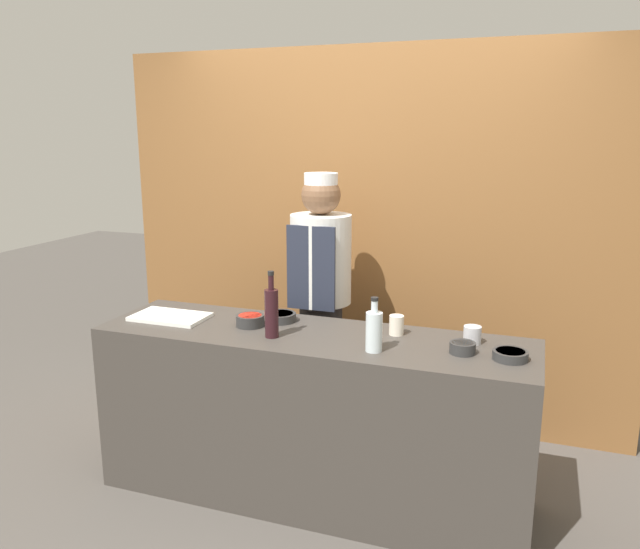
{
  "coord_description": "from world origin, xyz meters",
  "views": [
    {
      "loc": [
        1.03,
        -2.79,
        1.89
      ],
      "look_at": [
        0.0,
        0.12,
        1.17
      ],
      "focal_mm": 35.0,
      "sensor_mm": 36.0,
      "label": 1
    }
  ],
  "objects": [
    {
      "name": "ground_plane",
      "position": [
        0.0,
        0.0,
        0.0
      ],
      "size": [
        14.0,
        14.0,
        0.0
      ],
      "primitive_type": "plane",
      "color": "#4C4742"
    },
    {
      "name": "cabinet_wall",
      "position": [
        0.0,
        1.1,
        1.2
      ],
      "size": [
        3.36,
        0.18,
        2.4
      ],
      "color": "brown",
      "rests_on": "ground_plane"
    },
    {
      "name": "counter",
      "position": [
        0.0,
        0.0,
        0.45
      ],
      "size": [
        2.2,
        0.61,
        0.89
      ],
      "color": "#3D3833",
      "rests_on": "ground_plane"
    },
    {
      "name": "sauce_bowl_purple",
      "position": [
        0.96,
        -0.04,
        0.92
      ],
      "size": [
        0.16,
        0.16,
        0.04
      ],
      "color": "#2D2D2D",
      "rests_on": "counter"
    },
    {
      "name": "sauce_bowl_orange",
      "position": [
        0.74,
        -0.03,
        0.92
      ],
      "size": [
        0.12,
        0.12,
        0.05
      ],
      "color": "#2D2D2D",
      "rests_on": "counter"
    },
    {
      "name": "sauce_bowl_red",
      "position": [
        -0.35,
        0.02,
        0.93
      ],
      "size": [
        0.15,
        0.15,
        0.06
      ],
      "color": "#2D2D2D",
      "rests_on": "counter"
    },
    {
      "name": "sauce_bowl_white",
      "position": [
        -0.23,
        0.15,
        0.92
      ],
      "size": [
        0.17,
        0.17,
        0.04
      ],
      "color": "#2D2D2D",
      "rests_on": "counter"
    },
    {
      "name": "cutting_board",
      "position": [
        -0.82,
        -0.01,
        0.9
      ],
      "size": [
        0.4,
        0.24,
        0.02
      ],
      "color": "white",
      "rests_on": "counter"
    },
    {
      "name": "bottle_clear",
      "position": [
        0.35,
        -0.14,
        1.0
      ],
      "size": [
        0.08,
        0.08,
        0.26
      ],
      "color": "silver",
      "rests_on": "counter"
    },
    {
      "name": "bottle_wine",
      "position": [
        -0.17,
        -0.11,
        1.02
      ],
      "size": [
        0.07,
        0.07,
        0.33
      ],
      "color": "black",
      "rests_on": "counter"
    },
    {
      "name": "cup_cream",
      "position": [
        0.4,
        0.13,
        0.94
      ],
      "size": [
        0.07,
        0.07,
        0.1
      ],
      "color": "silver",
      "rests_on": "counter"
    },
    {
      "name": "cup_steel",
      "position": [
        0.77,
        0.13,
        0.94
      ],
      "size": [
        0.08,
        0.08,
        0.08
      ],
      "color": "#B7B7BC",
      "rests_on": "counter"
    },
    {
      "name": "chef_center",
      "position": [
        -0.16,
        0.58,
        0.9
      ],
      "size": [
        0.36,
        0.36,
        1.65
      ],
      "color": "#28282D",
      "rests_on": "ground_plane"
    }
  ]
}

